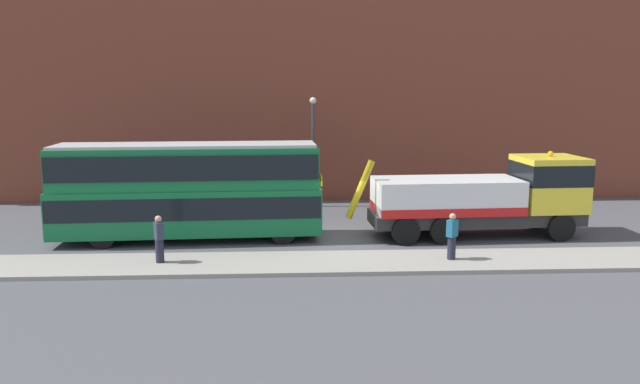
% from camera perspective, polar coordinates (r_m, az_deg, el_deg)
% --- Properties ---
extents(ground_plane, '(120.00, 120.00, 0.00)m').
position_cam_1_polar(ground_plane, '(26.34, 2.33, -4.18)').
color(ground_plane, '#4C4C51').
extents(near_kerb, '(60.00, 2.80, 0.15)m').
position_cam_1_polar(near_kerb, '(22.28, 3.30, -6.60)').
color(near_kerb, gray).
rests_on(near_kerb, ground_plane).
extents(building_facade, '(60.00, 1.50, 16.00)m').
position_cam_1_polar(building_facade, '(34.56, 1.07, 12.63)').
color(building_facade, brown).
rests_on(building_facade, ground_plane).
extents(recovery_tow_truck, '(10.20, 3.06, 3.67)m').
position_cam_1_polar(recovery_tow_truck, '(26.98, 15.34, -0.37)').
color(recovery_tow_truck, '#2D2D2D').
rests_on(recovery_tow_truck, ground_plane).
extents(double_decker_bus, '(11.13, 3.07, 4.06)m').
position_cam_1_polar(double_decker_bus, '(25.90, -12.25, 0.40)').
color(double_decker_bus, '#146B38').
rests_on(double_decker_bus, ground_plane).
extents(pedestrian_onlooker, '(0.42, 0.48, 1.71)m').
position_cam_1_polar(pedestrian_onlooker, '(22.54, -14.81, -4.33)').
color(pedestrian_onlooker, '#232333').
rests_on(pedestrian_onlooker, near_kerb).
extents(pedestrian_bystander, '(0.47, 0.46, 1.71)m').
position_cam_1_polar(pedestrian_bystander, '(22.70, 12.24, -4.12)').
color(pedestrian_bystander, '#232333').
rests_on(pedestrian_bystander, near_kerb).
extents(street_lamp, '(0.36, 0.36, 5.83)m').
position_cam_1_polar(street_lamp, '(32.40, -0.65, 4.68)').
color(street_lamp, '#38383D').
rests_on(street_lamp, ground_plane).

